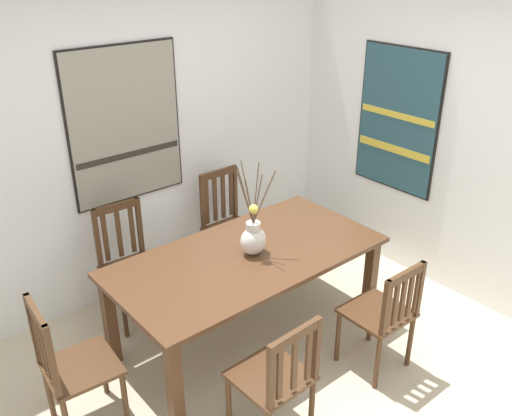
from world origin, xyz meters
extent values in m
cube|color=beige|center=(0.00, 0.00, -0.01)|extent=(6.40, 6.40, 0.03)
cube|color=white|center=(0.00, 1.86, 1.35)|extent=(6.40, 0.12, 2.70)
cube|color=white|center=(1.86, 0.00, 1.35)|extent=(0.12, 6.40, 2.70)
cube|color=#51331E|center=(0.01, 0.60, 0.73)|extent=(1.98, 1.01, 0.03)
cube|color=#51331E|center=(-0.90, 0.18, 0.36)|extent=(0.08, 0.08, 0.71)
cube|color=#51331E|center=(0.92, 0.18, 0.36)|extent=(0.08, 0.08, 0.71)
cube|color=#51331E|center=(-0.90, 1.03, 0.36)|extent=(0.08, 0.08, 0.71)
cube|color=#51331E|center=(0.92, 1.03, 0.36)|extent=(0.08, 0.08, 0.71)
ellipsoid|color=silver|center=(0.05, 0.58, 0.85)|extent=(0.20, 0.17, 0.21)
cylinder|color=silver|center=(0.05, 0.58, 0.97)|extent=(0.10, 0.10, 0.05)
cylinder|color=brown|center=(0.06, 0.55, 1.19)|extent=(0.04, 0.07, 0.38)
cylinder|color=brown|center=(0.00, 0.61, 1.19)|extent=(0.10, 0.06, 0.39)
cylinder|color=brown|center=(0.04, 0.64, 1.21)|extent=(0.01, 0.13, 0.43)
cylinder|color=brown|center=(0.12, 0.55, 1.18)|extent=(0.16, 0.07, 0.38)
cylinder|color=brown|center=(0.06, 0.64, 1.14)|extent=(0.03, 0.12, 0.29)
cylinder|color=brown|center=(0.02, 0.63, 1.20)|extent=(0.06, 0.11, 0.40)
cylinder|color=brown|center=(0.03, 0.54, 1.24)|extent=(0.04, 0.10, 0.49)
sphere|color=#E5CC4C|center=(0.02, 0.54, 1.13)|extent=(0.07, 0.07, 0.07)
cube|color=#4C301C|center=(-1.29, 0.61, 0.44)|extent=(0.45, 0.45, 0.03)
cylinder|color=#4C301C|center=(-1.09, 0.78, 0.21)|extent=(0.04, 0.04, 0.43)
cylinder|color=#4C301C|center=(-1.12, 0.42, 0.21)|extent=(0.04, 0.04, 0.43)
cylinder|color=#4C301C|center=(-1.45, 0.81, 0.21)|extent=(0.04, 0.04, 0.43)
cube|color=#4C301C|center=(-1.46, 0.81, 0.70)|extent=(0.04, 0.04, 0.50)
cube|color=#4C301C|center=(-1.49, 0.45, 0.70)|extent=(0.04, 0.04, 0.50)
cube|color=#4C301C|center=(-1.48, 0.63, 0.92)|extent=(0.06, 0.38, 0.06)
cube|color=#4C301C|center=(-1.47, 0.76, 0.69)|extent=(0.02, 0.04, 0.41)
cube|color=#4C301C|center=(-1.47, 0.67, 0.69)|extent=(0.02, 0.04, 0.41)
cube|color=#4C301C|center=(-1.48, 0.58, 0.69)|extent=(0.02, 0.04, 0.41)
cube|color=#4C301C|center=(-1.49, 0.49, 0.69)|extent=(0.02, 0.04, 0.41)
cube|color=#4C301C|center=(-0.46, -0.19, 0.44)|extent=(0.43, 0.43, 0.03)
cylinder|color=#4C301C|center=(-0.64, -0.01, 0.21)|extent=(0.04, 0.04, 0.43)
cylinder|color=#4C301C|center=(-0.29, 0.00, 0.21)|extent=(0.04, 0.04, 0.43)
cylinder|color=#4C301C|center=(-0.27, -0.36, 0.21)|extent=(0.04, 0.04, 0.43)
cube|color=#4C301C|center=(-0.63, -0.38, 0.67)|extent=(0.04, 0.04, 0.43)
cube|color=#4C301C|center=(-0.27, -0.37, 0.67)|extent=(0.04, 0.04, 0.43)
cube|color=#4C301C|center=(-0.45, -0.37, 0.86)|extent=(0.38, 0.04, 0.06)
cube|color=#4C301C|center=(-0.57, -0.38, 0.66)|extent=(0.04, 0.02, 0.34)
cube|color=#4C301C|center=(-0.45, -0.37, 0.66)|extent=(0.04, 0.02, 0.34)
cube|color=#4C301C|center=(-0.34, -0.37, 0.66)|extent=(0.04, 0.02, 0.34)
cube|color=#4C301C|center=(0.50, 1.42, 0.44)|extent=(0.42, 0.42, 0.03)
cylinder|color=#4C301C|center=(0.68, 1.24, 0.21)|extent=(0.04, 0.04, 0.43)
cylinder|color=#4C301C|center=(0.32, 1.24, 0.21)|extent=(0.04, 0.04, 0.43)
cylinder|color=#4C301C|center=(0.68, 1.60, 0.21)|extent=(0.04, 0.04, 0.43)
cylinder|color=#4C301C|center=(0.32, 1.60, 0.21)|extent=(0.04, 0.04, 0.43)
cube|color=#4C301C|center=(0.68, 1.61, 0.71)|extent=(0.04, 0.04, 0.51)
cube|color=#4C301C|center=(0.32, 1.61, 0.71)|extent=(0.04, 0.04, 0.51)
cube|color=#4C301C|center=(0.50, 1.61, 0.94)|extent=(0.38, 0.03, 0.06)
cube|color=#4C301C|center=(0.63, 1.61, 0.70)|extent=(0.04, 0.02, 0.42)
cube|color=#4C301C|center=(0.54, 1.61, 0.70)|extent=(0.04, 0.02, 0.42)
cube|color=#4C301C|center=(0.45, 1.61, 0.70)|extent=(0.04, 0.02, 0.42)
cube|color=#4C301C|center=(0.36, 1.61, 0.70)|extent=(0.04, 0.02, 0.42)
cube|color=#4C301C|center=(0.52, -0.19, 0.44)|extent=(0.42, 0.42, 0.03)
cylinder|color=#4C301C|center=(0.35, -0.01, 0.21)|extent=(0.04, 0.04, 0.43)
cylinder|color=#4C301C|center=(0.71, -0.01, 0.21)|extent=(0.04, 0.04, 0.43)
cylinder|color=#4C301C|center=(0.34, -0.37, 0.21)|extent=(0.04, 0.04, 0.43)
cylinder|color=#4C301C|center=(0.70, -0.37, 0.21)|extent=(0.04, 0.04, 0.43)
cube|color=#4C301C|center=(0.34, -0.38, 0.67)|extent=(0.04, 0.04, 0.42)
cube|color=#4C301C|center=(0.70, -0.38, 0.67)|extent=(0.04, 0.04, 0.42)
cube|color=#4C301C|center=(0.52, -0.38, 0.85)|extent=(0.38, 0.04, 0.06)
cube|color=#4C301C|center=(0.37, -0.38, 0.65)|extent=(0.04, 0.02, 0.33)
cube|color=#4C301C|center=(0.45, -0.38, 0.65)|extent=(0.04, 0.02, 0.33)
cube|color=#4C301C|center=(0.52, -0.38, 0.65)|extent=(0.04, 0.02, 0.33)
cube|color=#4C301C|center=(0.60, -0.38, 0.65)|extent=(0.04, 0.02, 0.33)
cube|color=#4C301C|center=(0.67, -0.38, 0.65)|extent=(0.04, 0.02, 0.33)
cube|color=#4C301C|center=(-0.51, 1.39, 0.44)|extent=(0.44, 0.44, 0.03)
cylinder|color=#4C301C|center=(-0.34, 1.21, 0.21)|extent=(0.04, 0.04, 0.43)
cylinder|color=#4C301C|center=(-0.70, 1.22, 0.21)|extent=(0.04, 0.04, 0.43)
cylinder|color=#4C301C|center=(-0.33, 1.57, 0.21)|extent=(0.04, 0.04, 0.43)
cylinder|color=#4C301C|center=(-0.69, 1.58, 0.21)|extent=(0.04, 0.04, 0.43)
cube|color=#4C301C|center=(-0.33, 1.58, 0.70)|extent=(0.04, 0.04, 0.50)
cube|color=#4C301C|center=(-0.69, 1.59, 0.70)|extent=(0.04, 0.04, 0.50)
cube|color=#4C301C|center=(-0.51, 1.58, 0.92)|extent=(0.38, 0.05, 0.06)
cube|color=#4C301C|center=(-0.39, 1.58, 0.69)|extent=(0.04, 0.02, 0.41)
cube|color=#4C301C|center=(-0.51, 1.58, 0.69)|extent=(0.04, 0.02, 0.41)
cube|color=#4C301C|center=(-0.62, 1.59, 0.69)|extent=(0.04, 0.02, 0.41)
cube|color=black|center=(-0.25, 1.80, 1.48)|extent=(0.96, 0.04, 1.24)
cube|color=gray|center=(-0.25, 1.78, 1.48)|extent=(0.93, 0.01, 1.21)
cube|color=#2D2823|center=(-0.25, 1.77, 1.24)|extent=(0.90, 0.00, 0.05)
cube|color=black|center=(1.80, 0.71, 1.38)|extent=(0.04, 0.81, 1.26)
cube|color=#284C56|center=(1.78, 0.71, 1.38)|extent=(0.01, 0.78, 1.23)
cube|color=gold|center=(1.77, 0.71, 1.12)|extent=(0.00, 0.75, 0.07)
cube|color=gold|center=(1.77, 0.71, 1.42)|extent=(0.00, 0.75, 0.06)
camera|label=1|loc=(-2.14, -2.06, 2.77)|focal=38.68mm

